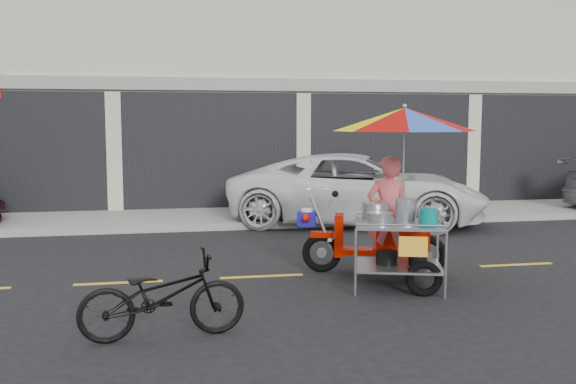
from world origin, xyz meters
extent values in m
plane|color=black|center=(0.00, 0.00, 0.00)|extent=(90.00, 90.00, 0.00)
cube|color=gray|center=(0.00, 5.50, 0.07)|extent=(45.00, 3.00, 0.15)
cube|color=beige|center=(0.00, 10.50, 4.00)|extent=(36.00, 8.00, 8.00)
cube|color=black|center=(0.00, 6.47, 1.45)|extent=(35.28, 0.06, 2.90)
cube|color=gray|center=(0.00, 6.45, 3.10)|extent=(36.00, 0.12, 0.30)
cube|color=gold|center=(0.00, 0.00, 0.00)|extent=(42.00, 0.10, 0.01)
imported|color=white|center=(0.74, 4.31, 0.76)|extent=(6.04, 4.23, 1.53)
imported|color=black|center=(-3.39, -2.42, 0.45)|extent=(1.74, 0.75, 0.89)
torus|color=black|center=(-1.08, 0.12, 0.29)|extent=(0.59, 0.28, 0.58)
torus|color=black|center=(0.38, -0.34, 0.29)|extent=(0.59, 0.28, 0.58)
cylinder|color=#9EA0A5|center=(-1.08, 0.12, 0.29)|extent=(0.15, 0.10, 0.14)
cylinder|color=#9EA0A5|center=(0.38, -0.34, 0.29)|extent=(0.15, 0.10, 0.14)
cube|color=#B91100|center=(-1.08, 0.12, 0.56)|extent=(0.35, 0.21, 0.08)
cylinder|color=#9EA0A5|center=(-1.08, 0.12, 0.72)|extent=(0.37, 0.16, 0.82)
cube|color=#B91100|center=(-0.84, 0.05, 0.56)|extent=(0.22, 0.37, 0.61)
cube|color=#B91100|center=(-0.40, -0.09, 0.33)|extent=(0.87, 0.52, 0.08)
cube|color=#B91100|center=(0.04, -0.23, 0.56)|extent=(0.81, 0.48, 0.41)
cube|color=black|center=(-0.06, -0.20, 0.80)|extent=(0.71, 0.43, 0.10)
cylinder|color=#9EA0A5|center=(-0.97, 0.09, 1.02)|extent=(0.20, 0.55, 0.04)
sphere|color=black|center=(-0.85, 0.26, 1.14)|extent=(0.10, 0.10, 0.10)
cylinder|color=white|center=(-0.97, 0.09, 0.49)|extent=(0.15, 0.15, 0.05)
cube|color=#13109E|center=(-1.30, 0.19, 0.80)|extent=(0.32, 0.29, 0.20)
cylinder|color=white|center=(-1.30, 0.19, 0.92)|extent=(0.20, 0.20, 0.05)
cone|color=#B91100|center=(-1.35, 0.02, 0.82)|extent=(0.24, 0.27, 0.18)
torus|color=black|center=(-0.12, -1.41, 0.22)|extent=(0.48, 0.24, 0.47)
cylinder|color=#9EA0A5|center=(-0.98, -1.25, 0.43)|extent=(0.05, 0.05, 0.87)
cylinder|color=#9EA0A5|center=(-0.70, -0.37, 0.43)|extent=(0.05, 0.05, 0.87)
cylinder|color=#9EA0A5|center=(0.10, -1.59, 0.43)|extent=(0.05, 0.05, 0.87)
cylinder|color=#9EA0A5|center=(0.37, -0.71, 0.43)|extent=(0.05, 0.05, 0.87)
cube|color=#9EA0A5|center=(-0.30, -0.98, 0.31)|extent=(1.35, 1.21, 0.03)
cube|color=#9EA0A5|center=(-0.30, -0.98, 0.87)|extent=(1.35, 1.21, 0.04)
cylinder|color=#9EA0A5|center=(-0.44, -1.42, 0.93)|extent=(1.08, 0.36, 0.02)
cylinder|color=#9EA0A5|center=(-0.17, -0.54, 0.93)|extent=(1.08, 0.36, 0.02)
cylinder|color=#9EA0A5|center=(-0.84, -0.81, 0.93)|extent=(0.30, 0.89, 0.02)
cylinder|color=#9EA0A5|center=(0.23, -1.15, 0.93)|extent=(0.30, 0.89, 0.02)
cylinder|color=#9EA0A5|center=(-0.17, -0.54, 0.31)|extent=(0.27, 0.74, 0.04)
cylinder|color=#9EA0A5|center=(-0.17, -0.54, 0.82)|extent=(0.27, 0.74, 0.04)
cube|color=yellow|center=(-0.30, -1.49, 0.66)|extent=(0.35, 0.13, 0.26)
cylinder|color=#B7B7BC|center=(-0.54, -0.69, 1.00)|extent=(0.45, 0.45, 0.21)
cylinder|color=#B7B7BC|center=(-0.14, -0.79, 1.02)|extent=(0.36, 0.36, 0.27)
cylinder|color=#B7B7BC|center=(0.08, -1.05, 0.96)|extent=(0.34, 0.34, 0.14)
cylinder|color=#B7B7BC|center=(-0.60, -1.08, 0.96)|extent=(0.41, 0.41, 0.13)
cylinder|color=#067775|center=(-0.04, -1.33, 1.00)|extent=(0.28, 0.28, 0.22)
cylinder|color=black|center=(-0.45, -0.93, 0.41)|extent=(0.36, 0.36, 0.18)
cylinder|color=black|center=(-0.06, -1.06, 0.40)|extent=(0.31, 0.31, 0.16)
cylinder|color=#9EA0A5|center=(-0.22, -0.90, 1.64)|extent=(0.03, 0.03, 1.53)
sphere|color=#9EA0A5|center=(-0.22, -0.90, 2.42)|extent=(0.06, 0.06, 0.06)
imported|color=#DE5C5E|center=(-0.16, -0.17, 0.87)|extent=(0.73, 0.58, 1.73)
camera|label=1|loc=(-3.32, -8.94, 2.23)|focal=40.00mm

